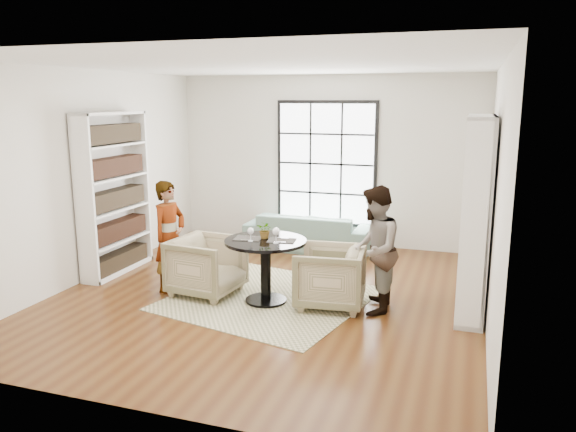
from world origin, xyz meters
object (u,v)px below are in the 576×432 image
(sofa, at_px, (309,231))
(armchair_left, at_px, (207,266))
(armchair_right, at_px, (330,277))
(wine_glass_right, at_px, (276,232))
(pedestal_table, at_px, (266,257))
(wine_glass_left, at_px, (250,231))
(person_left, at_px, (170,236))
(flower_centerpiece, at_px, (265,230))
(person_right, at_px, (374,250))

(sofa, height_order, armchair_left, armchair_left)
(armchair_right, bearing_deg, sofa, -164.28)
(armchair_right, bearing_deg, wine_glass_right, -74.33)
(pedestal_table, bearing_deg, wine_glass_left, -138.76)
(person_left, relative_size, flower_centerpiece, 6.72)
(pedestal_table, xyz_separation_m, armchair_right, (0.82, 0.13, -0.21))
(wine_glass_right, bearing_deg, armchair_right, 21.82)
(pedestal_table, xyz_separation_m, sofa, (-0.21, 2.68, -0.29))
(armchair_left, relative_size, wine_glass_left, 4.86)
(pedestal_table, bearing_deg, armchair_left, 177.43)
(person_right, bearing_deg, flower_centerpiece, -91.56)
(armchair_left, xyz_separation_m, person_right, (2.22, 0.09, 0.39))
(sofa, xyz_separation_m, flower_centerpiece, (0.18, -2.62, 0.63))
(armchair_left, height_order, person_left, person_left)
(armchair_left, height_order, wine_glass_left, wine_glass_left)
(armchair_left, xyz_separation_m, armchair_right, (1.67, 0.09, -0.01))
(sofa, height_order, person_right, person_right)
(person_left, bearing_deg, wine_glass_right, -83.53)
(armchair_left, bearing_deg, armchair_right, -80.54)
(sofa, xyz_separation_m, wine_glass_left, (0.06, -2.81, 0.64))
(wine_glass_left, distance_m, wine_glass_right, 0.34)
(armchair_right, distance_m, flower_centerpiece, 1.01)
(sofa, height_order, flower_centerpiece, flower_centerpiece)
(person_right, xyz_separation_m, wine_glass_left, (-1.52, -0.26, 0.18))
(wine_glass_left, relative_size, wine_glass_right, 0.88)
(sofa, distance_m, armchair_left, 2.72)
(wine_glass_right, height_order, flower_centerpiece, flower_centerpiece)
(sofa, distance_m, person_left, 2.94)
(armchair_left, height_order, armchair_right, armchair_left)
(armchair_right, relative_size, wine_glass_right, 4.23)
(pedestal_table, xyz_separation_m, person_left, (-1.41, 0.04, 0.16))
(person_right, bearing_deg, armchair_left, -91.96)
(armchair_left, bearing_deg, person_left, 96.42)
(wine_glass_right, bearing_deg, armchair_left, 171.12)
(wine_glass_right, bearing_deg, flower_centerpiece, 138.73)
(sofa, bearing_deg, person_right, 122.05)
(wine_glass_right, relative_size, flower_centerpiece, 0.89)
(sofa, distance_m, wine_glass_left, 2.89)
(wine_glass_left, height_order, flower_centerpiece, flower_centerpiece)
(armchair_right, relative_size, flower_centerpiece, 3.77)
(person_left, height_order, wine_glass_left, person_left)
(person_right, bearing_deg, wine_glass_left, -84.58)
(armchair_right, bearing_deg, wine_glass_left, -81.17)
(sofa, xyz_separation_m, armchair_left, (-0.65, -2.64, 0.08))
(flower_centerpiece, bearing_deg, pedestal_table, -67.84)
(sofa, bearing_deg, flower_centerpiece, 94.41)
(pedestal_table, distance_m, person_right, 1.38)
(person_right, distance_m, wine_glass_right, 1.22)
(sofa, relative_size, wine_glass_left, 12.22)
(armchair_left, bearing_deg, sofa, -7.33)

